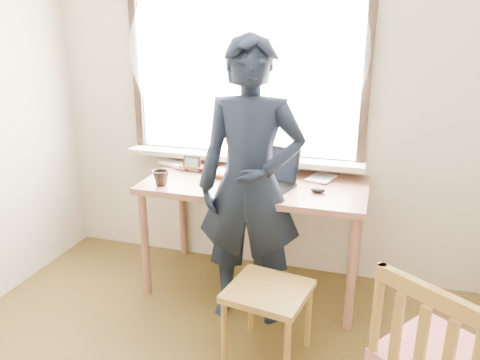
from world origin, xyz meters
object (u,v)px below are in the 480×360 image
(desk, at_px, (255,193))
(person, at_px, (251,185))
(mug_white, at_px, (246,165))
(work_chair, at_px, (268,299))
(laptop, at_px, (269,176))
(mug_dark, at_px, (161,178))

(desk, height_order, person, person)
(mug_white, distance_m, work_chair, 1.17)
(work_chair, relative_size, person, 0.27)
(work_chair, bearing_deg, laptop, 104.01)
(desk, relative_size, mug_dark, 13.74)
(desk, bearing_deg, work_chair, -69.21)
(mug_dark, height_order, work_chair, mug_dark)
(work_chair, bearing_deg, mug_white, 113.36)
(mug_white, xyz_separation_m, work_chair, (0.42, -0.97, -0.50))
(laptop, distance_m, mug_dark, 0.75)
(mug_dark, bearing_deg, work_chair, -28.23)
(laptop, bearing_deg, mug_white, 133.19)
(desk, xyz_separation_m, person, (0.06, -0.34, 0.18))
(laptop, height_order, mug_white, laptop)
(mug_white, bearing_deg, laptop, -46.81)
(mug_dark, relative_size, work_chair, 0.22)
(desk, bearing_deg, mug_white, 121.05)
(work_chair, xyz_separation_m, person, (-0.22, 0.40, 0.54))
(laptop, xyz_separation_m, person, (-0.04, -0.31, 0.03))
(desk, xyz_separation_m, mug_white, (-0.14, 0.23, 0.14))
(mug_white, bearing_deg, person, -70.91)
(laptop, relative_size, mug_white, 3.50)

